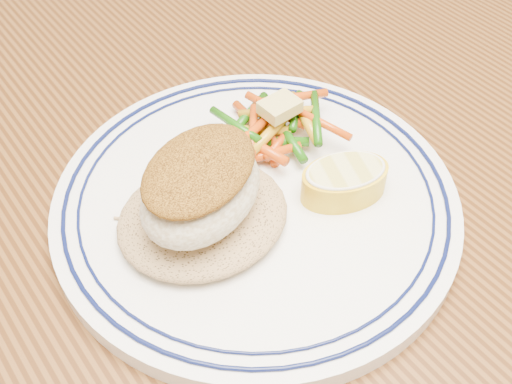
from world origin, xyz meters
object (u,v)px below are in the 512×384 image
object	(u,v)px
dining_table	(266,243)
rice_pilaf	(203,214)
plate	(256,202)
vegetable_pile	(273,127)
fish_fillet	(201,186)
lemon_wedge	(344,180)

from	to	relation	value
dining_table	rice_pilaf	xyz separation A→B (m)	(-0.08, -0.03, 0.12)
plate	vegetable_pile	world-z (taller)	vegetable_pile
rice_pilaf	fish_fillet	xyz separation A→B (m)	(-0.00, -0.00, 0.03)
rice_pilaf	vegetable_pile	distance (m)	0.10
rice_pilaf	fish_fillet	size ratio (longest dim) A/B	1.03
lemon_wedge	rice_pilaf	bearing A→B (deg)	160.27
rice_pilaf	vegetable_pile	world-z (taller)	vegetable_pile
fish_fillet	lemon_wedge	xyz separation A→B (m)	(0.10, -0.03, -0.03)
plate	vegetable_pile	bearing A→B (deg)	41.62
dining_table	lemon_wedge	world-z (taller)	lemon_wedge
dining_table	plate	xyz separation A→B (m)	(-0.03, -0.03, 0.11)
plate	fish_fillet	xyz separation A→B (m)	(-0.05, -0.00, 0.05)
dining_table	vegetable_pile	world-z (taller)	vegetable_pile
rice_pilaf	fish_fillet	bearing A→B (deg)	-113.00
dining_table	rice_pilaf	distance (m)	0.15
plate	vegetable_pile	xyz separation A→B (m)	(0.05, 0.04, 0.02)
rice_pilaf	plate	bearing A→B (deg)	-0.53
plate	fish_fillet	bearing A→B (deg)	-177.59
dining_table	fish_fillet	distance (m)	0.18
plate	fish_fillet	size ratio (longest dim) A/B	2.49
fish_fillet	vegetable_pile	distance (m)	0.10
rice_pilaf	lemon_wedge	bearing A→B (deg)	-19.73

